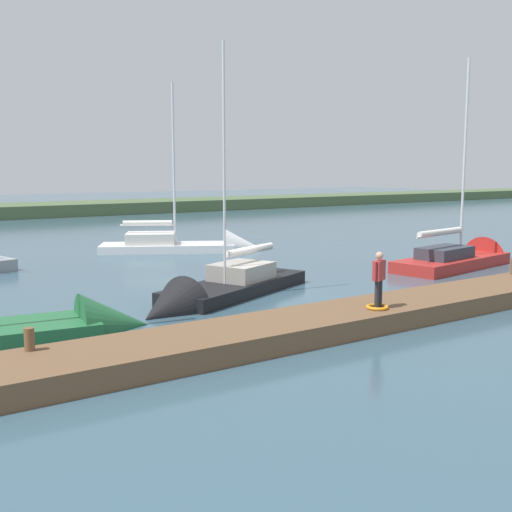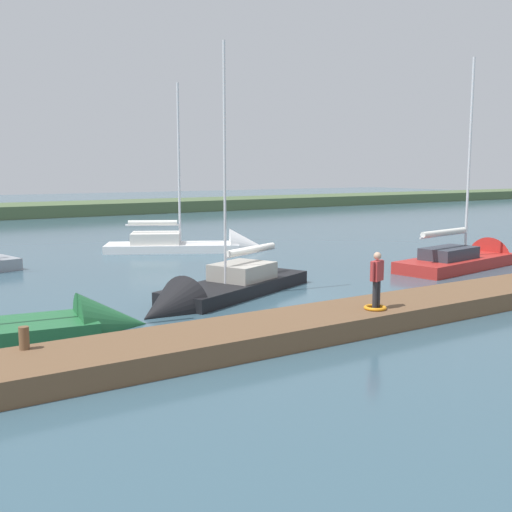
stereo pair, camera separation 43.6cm
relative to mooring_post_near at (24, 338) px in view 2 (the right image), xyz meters
The scene contains 10 objects.
ground_plane 10.52m from the mooring_post_near, 154.74° to the right, with size 200.00×200.00×0.00m, color #385666.
far_shoreline 50.33m from the mooring_post_near, 100.87° to the right, with size 180.00×8.00×2.40m, color #4C603D.
dock_pier 9.54m from the mooring_post_near, behind, with size 24.97×2.44×0.58m, color brown.
mooring_post_near is the anchor object (origin of this frame).
life_ring_buoy 9.65m from the mooring_post_near, behind, with size 0.66×0.66×0.10m, color orange.
sailboat_inner_slip 22.62m from the mooring_post_near, 167.38° to the right, with size 8.88×3.63×10.79m.
sailboat_outer_mooring 21.57m from the mooring_post_near, 128.66° to the right, with size 9.27×6.49×10.55m.
sailboat_behind_pier 3.43m from the mooring_post_near, 95.28° to the right, with size 9.52×3.47×10.86m.
sailboat_far_left 8.94m from the mooring_post_near, 147.87° to the right, with size 8.58×5.33×10.15m.
person_on_dock 9.76m from the mooring_post_near, behind, with size 0.61×0.36×1.68m.
Camera 2 is at (12.45, 18.80, 4.65)m, focal length 43.45 mm.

